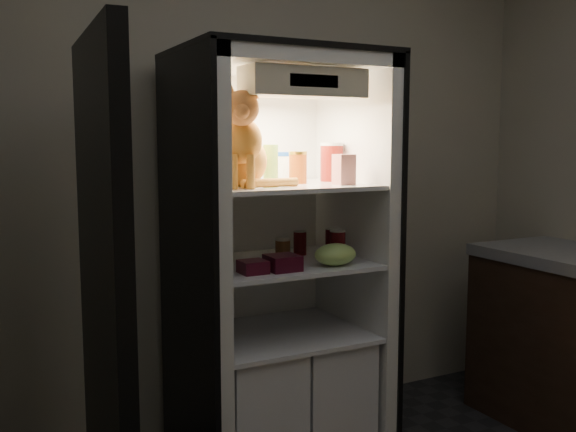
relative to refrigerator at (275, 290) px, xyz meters
name	(u,v)px	position (x,y,z in m)	size (l,w,h in m)	color
room_shell	(509,88)	(0.00, -1.38, 0.83)	(3.60, 3.60, 3.60)	white
refrigerator	(275,290)	(0.00, 0.00, 0.00)	(0.90, 0.72, 1.88)	white
fridge_door	(105,304)	(-0.85, -0.38, 0.12)	(0.11, 0.87, 1.85)	black
tabby_cat	(241,149)	(-0.23, -0.15, 0.66)	(0.36, 0.42, 0.43)	#B66517
parmesan_shaker	(271,164)	(-0.04, -0.03, 0.59)	(0.07, 0.07, 0.18)	#24863B
mayo_tub	(286,167)	(0.11, 0.09, 0.57)	(0.10, 0.10, 0.14)	white
salsa_jar	(298,167)	(0.08, -0.07, 0.57)	(0.08, 0.08, 0.15)	#9C200E
pepper_jar	(332,162)	(0.30, 0.00, 0.59)	(0.11, 0.11, 0.18)	maroon
cream_carton	(344,170)	(0.23, -0.23, 0.57)	(0.08, 0.08, 0.13)	silver
soda_can_a	(300,243)	(0.15, 0.04, 0.21)	(0.06, 0.06, 0.11)	black
soda_can_b	(333,243)	(0.26, -0.09, 0.22)	(0.07, 0.07, 0.14)	black
soda_can_c	(338,245)	(0.25, -0.15, 0.22)	(0.07, 0.07, 0.13)	black
condiment_jar	(283,248)	(0.03, -0.02, 0.20)	(0.07, 0.07, 0.10)	brown
grape_bag	(335,254)	(0.17, -0.26, 0.20)	(0.19, 0.14, 0.10)	#99C65C
berry_box_left	(253,267)	(-0.22, -0.25, 0.18)	(0.11, 0.11, 0.05)	#4A0C1E
berry_box_right	(283,263)	(-0.09, -0.25, 0.18)	(0.13, 0.13, 0.07)	#4A0C1E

